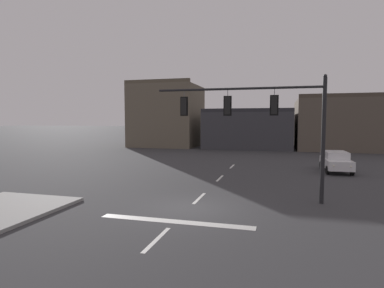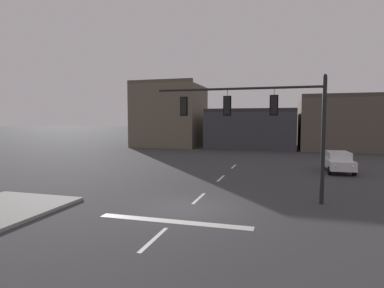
{
  "view_description": "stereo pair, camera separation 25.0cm",
  "coord_description": "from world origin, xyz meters",
  "views": [
    {
      "loc": [
        3.96,
        -13.95,
        4.06
      ],
      "look_at": [
        -0.77,
        3.37,
        2.73
      ],
      "focal_mm": 29.92,
      "sensor_mm": 36.0,
      "label": 1
    },
    {
      "loc": [
        4.2,
        -13.89,
        4.06
      ],
      "look_at": [
        -0.77,
        3.37,
        2.73
      ],
      "focal_mm": 29.92,
      "sensor_mm": 36.0,
      "label": 2
    }
  ],
  "objects": [
    {
      "name": "signal_mast_near_side",
      "position": [
        3.17,
        2.54,
        4.34
      ],
      "size": [
        8.48,
        0.4,
        6.26
      ],
      "color": "black",
      "rests_on": "ground"
    },
    {
      "name": "stop_bar_paint",
      "position": [
        0.0,
        -2.0,
        0.0
      ],
      "size": [
        6.4,
        0.5,
        0.01
      ],
      "primitive_type": "cube",
      "color": "silver",
      "rests_on": "ground"
    },
    {
      "name": "car_lot_nearside",
      "position": [
        8.33,
        13.24,
        0.86
      ],
      "size": [
        2.04,
        4.51,
        1.61
      ],
      "color": "silver",
      "rests_on": "ground"
    },
    {
      "name": "building_row",
      "position": [
        0.68,
        34.98,
        3.67
      ],
      "size": [
        37.4,
        12.52,
        9.98
      ],
      "color": "#665B4C",
      "rests_on": "ground"
    },
    {
      "name": "ground_plane",
      "position": [
        0.0,
        0.0,
        0.0
      ],
      "size": [
        400.0,
        400.0,
        0.0
      ],
      "primitive_type": "plane",
      "color": "#353538"
    },
    {
      "name": "lane_centreline",
      "position": [
        0.0,
        2.0,
        0.0
      ],
      "size": [
        0.16,
        26.4,
        0.01
      ],
      "color": "silver",
      "rests_on": "ground"
    }
  ]
}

